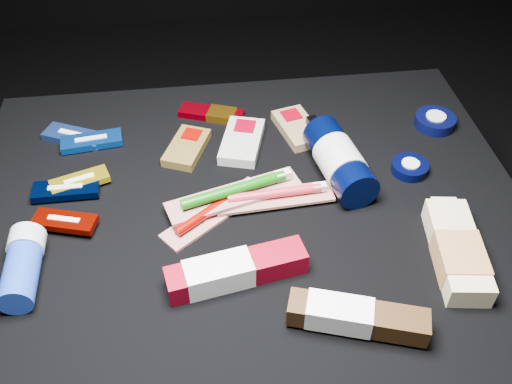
{
  "coord_description": "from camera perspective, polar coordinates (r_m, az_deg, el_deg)",
  "views": [
    {
      "loc": [
        -0.07,
        -0.7,
        1.11
      ],
      "look_at": [
        0.01,
        0.01,
        0.42
      ],
      "focal_mm": 40.0,
      "sensor_mm": 36.0,
      "label": 1
    }
  ],
  "objects": [
    {
      "name": "cream_tin_lower",
      "position": [
        1.1,
        15.12,
        2.4
      ],
      "size": [
        0.07,
        0.07,
        0.02
      ],
      "rotation": [
        0.0,
        0.0,
        -0.27
      ],
      "color": "black",
      "rests_on": "cloth_table"
    },
    {
      "name": "power_bar",
      "position": [
        1.2,
        -4.13,
        7.79
      ],
      "size": [
        0.14,
        0.08,
        0.02
      ],
      "rotation": [
        0.0,
        0.0,
        -0.36
      ],
      "color": "#82000B",
      "rests_on": "cloth_table"
    },
    {
      "name": "luna_bar_4",
      "position": [
        1.0,
        -18.6,
        -2.81
      ],
      "size": [
        0.11,
        0.07,
        0.01
      ],
      "rotation": [
        0.0,
        0.0,
        -0.29
      ],
      "color": "#7B0A01",
      "rests_on": "cloth_table"
    },
    {
      "name": "lotion_bottle",
      "position": [
        1.04,
        8.31,
        3.14
      ],
      "size": [
        0.1,
        0.24,
        0.08
      ],
      "rotation": [
        0.0,
        0.0,
        0.18
      ],
      "color": "black",
      "rests_on": "cloth_table"
    },
    {
      "name": "deodorant_stick",
      "position": [
        0.95,
        -22.32,
        -6.86
      ],
      "size": [
        0.06,
        0.14,
        0.06
      ],
      "rotation": [
        0.0,
        0.0,
        0.01
      ],
      "color": "#1A39A4",
      "rests_on": "cloth_table"
    },
    {
      "name": "cloth_table",
      "position": [
        1.15,
        -0.69,
        -8.33
      ],
      "size": [
        0.98,
        0.78,
        0.4
      ],
      "primitive_type": "cube",
      "color": "black",
      "rests_on": "ground"
    },
    {
      "name": "clif_bar_2",
      "position": [
        1.16,
        4.07,
        6.55
      ],
      "size": [
        0.09,
        0.13,
        0.02
      ],
      "rotation": [
        0.0,
        0.0,
        0.25
      ],
      "color": "olive",
      "rests_on": "cloth_table"
    },
    {
      "name": "ground",
      "position": [
        1.32,
        -0.61,
        -13.69
      ],
      "size": [
        3.0,
        3.0,
        0.0
      ],
      "primitive_type": "plane",
      "color": "black",
      "rests_on": "ground"
    },
    {
      "name": "toothbrush_pack_1",
      "position": [
        1.0,
        2.04,
        -0.38
      ],
      "size": [
        0.21,
        0.06,
        0.02
      ],
      "rotation": [
        0.0,
        0.0,
        0.06
      ],
      "color": "#AAA39E",
      "rests_on": "cloth_table"
    },
    {
      "name": "luna_bar_2",
      "position": [
        1.07,
        -18.47,
        0.21
      ],
      "size": [
        0.12,
        0.04,
        0.02
      ],
      "rotation": [
        0.0,
        0.0,
        0.0
      ],
      "color": "black",
      "rests_on": "cloth_table"
    },
    {
      "name": "cream_tin_upper",
      "position": [
        1.22,
        17.46,
        6.79
      ],
      "size": [
        0.08,
        0.08,
        0.03
      ],
      "rotation": [
        0.0,
        0.0,
        0.05
      ],
      "color": "black",
      "rests_on": "cloth_table"
    },
    {
      "name": "luna_bar_3",
      "position": [
        1.07,
        -17.22,
        1.06
      ],
      "size": [
        0.11,
        0.07,
        0.01
      ],
      "rotation": [
        0.0,
        0.0,
        0.33
      ],
      "color": "yellow",
      "rests_on": "cloth_table"
    },
    {
      "name": "clif_bar_1",
      "position": [
        1.12,
        -1.37,
        5.26
      ],
      "size": [
        0.11,
        0.15,
        0.02
      ],
      "rotation": [
        0.0,
        0.0,
        -0.28
      ],
      "color": "#AAA9A2",
      "rests_on": "cloth_table"
    },
    {
      "name": "toothpaste_carton_red",
      "position": [
        0.88,
        -2.57,
        -7.93
      ],
      "size": [
        0.22,
        0.09,
        0.04
      ],
      "rotation": [
        0.0,
        0.0,
        0.18
      ],
      "color": "maroon",
      "rests_on": "cloth_table"
    },
    {
      "name": "toothpaste_carton_green",
      "position": [
        0.84,
        9.49,
        -12.13
      ],
      "size": [
        0.2,
        0.1,
        0.04
      ],
      "rotation": [
        0.0,
        0.0,
        -0.32
      ],
      "color": "#331E0C",
      "rests_on": "cloth_table"
    },
    {
      "name": "toothbrush_pack_2",
      "position": [
        0.99,
        -2.01,
        -0.03
      ],
      "size": [
        0.25,
        0.12,
        0.03
      ],
      "rotation": [
        0.0,
        0.0,
        0.28
      ],
      "color": "#BBB4AE",
      "rests_on": "cloth_table"
    },
    {
      "name": "bodywash_bottle",
      "position": [
        0.96,
        19.47,
        -5.67
      ],
      "size": [
        0.09,
        0.21,
        0.04
      ],
      "rotation": [
        0.0,
        0.0,
        -0.14
      ],
      "color": "beige",
      "rests_on": "cloth_table"
    },
    {
      "name": "luna_bar_1",
      "position": [
        1.17,
        -16.11,
        4.91
      ],
      "size": [
        0.12,
        0.06,
        0.02
      ],
      "rotation": [
        0.0,
        0.0,
        0.12
      ],
      "color": "#0B3D99",
      "rests_on": "cloth_table"
    },
    {
      "name": "luna_bar_0",
      "position": [
        1.19,
        -17.72,
        5.31
      ],
      "size": [
        0.13,
        0.09,
        0.02
      ],
      "rotation": [
        0.0,
        0.0,
        -0.44
      ],
      "color": "#214395",
      "rests_on": "cloth_table"
    },
    {
      "name": "toothbrush_pack_0",
      "position": [
        0.98,
        -4.04,
        -1.76
      ],
      "size": [
        0.19,
        0.16,
        0.02
      ],
      "rotation": [
        0.0,
        0.0,
        0.65
      ],
      "color": "#B4AEA9",
      "rests_on": "cloth_table"
    },
    {
      "name": "clif_bar_0",
      "position": [
        1.12,
        -6.85,
        4.58
      ],
      "size": [
        0.1,
        0.13,
        0.02
      ],
      "rotation": [
        0.0,
        0.0,
        -0.4
      ],
      "color": "brown",
      "rests_on": "cloth_table"
    }
  ]
}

